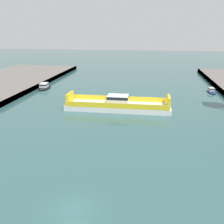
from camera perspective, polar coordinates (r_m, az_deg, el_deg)
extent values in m
plane|color=#335B5B|center=(26.74, -8.60, -20.71)|extent=(400.00, 400.00, 0.00)
cube|color=silver|center=(55.70, 1.33, 1.17)|extent=(22.55, 6.21, 1.10)
cube|color=yellow|center=(58.30, 1.73, 3.05)|extent=(21.64, 0.14, 1.10)
cube|color=yellow|center=(52.50, 0.91, 1.37)|extent=(21.64, 0.14, 1.10)
cube|color=silver|center=(55.27, 1.34, 2.71)|extent=(4.51, 3.41, 2.02)
cube|color=black|center=(55.10, 1.35, 3.38)|extent=(4.55, 3.45, 0.60)
cube|color=yellow|center=(54.97, 12.56, 2.30)|extent=(0.50, 4.33, 2.20)
cube|color=yellow|center=(57.58, -9.37, 3.19)|extent=(0.50, 4.33, 2.20)
ellipsoid|color=navy|center=(75.90, 21.27, 4.21)|extent=(2.29, 5.72, 0.40)
cube|color=silver|center=(76.15, 21.24, 4.76)|extent=(1.46, 2.05, 0.90)
cube|color=black|center=(76.13, 21.25, 4.84)|extent=(1.50, 2.11, 0.27)
ellipsoid|color=black|center=(78.49, -14.75, 5.33)|extent=(3.62, 8.25, 0.55)
cube|color=silver|center=(77.76, -14.93, 5.84)|extent=(2.27, 2.98, 1.16)
cube|color=black|center=(77.73, -14.94, 5.95)|extent=(2.34, 3.07, 0.35)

